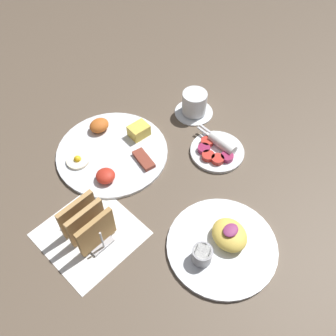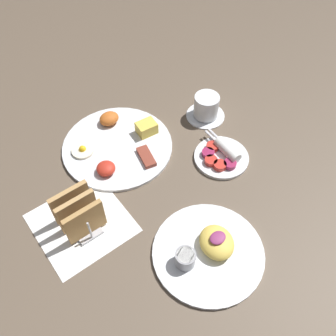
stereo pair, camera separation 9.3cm
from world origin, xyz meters
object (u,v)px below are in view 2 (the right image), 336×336
(plate_condiments, at_px, (221,156))
(plate_foreground, at_px, (208,250))
(plate_breakfast, at_px, (118,144))
(coffee_cup, at_px, (206,108))
(toast_rack, at_px, (78,212))

(plate_condiments, bearing_deg, plate_foreground, -138.25)
(plate_foreground, bearing_deg, plate_breakfast, 88.39)
(plate_condiments, xyz_separation_m, coffee_cup, (0.08, 0.16, 0.02))
(toast_rack, bearing_deg, plate_foreground, -51.84)
(plate_breakfast, relative_size, plate_condiments, 1.88)
(plate_condiments, bearing_deg, toast_rack, 172.45)
(plate_breakfast, height_order, plate_foreground, plate_foreground)
(plate_condiments, distance_m, toast_rack, 0.42)
(plate_breakfast, distance_m, toast_rack, 0.27)
(coffee_cup, bearing_deg, plate_condiments, -116.06)
(plate_foreground, xyz_separation_m, toast_rack, (-0.20, 0.25, 0.04))
(plate_foreground, xyz_separation_m, coffee_cup, (0.30, 0.36, 0.02))
(plate_breakfast, distance_m, plate_foreground, 0.41)
(toast_rack, bearing_deg, plate_breakfast, 37.32)
(plate_condiments, relative_size, toast_rack, 1.46)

